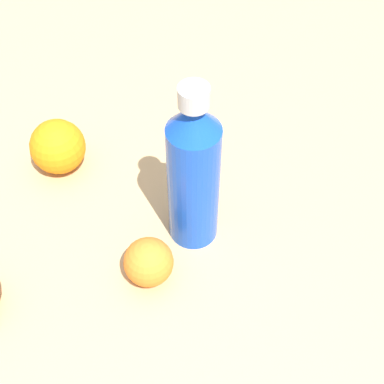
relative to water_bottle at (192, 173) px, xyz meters
name	(u,v)px	position (x,y,z in m)	size (l,w,h in m)	color
ground_plane	(190,233)	(0.00, 0.01, -0.12)	(2.40, 2.40, 0.00)	tan
water_bottle	(192,173)	(0.00, 0.00, 0.00)	(0.07, 0.07, 0.25)	blue
orange_1	(149,262)	(0.00, 0.09, -0.09)	(0.06, 0.06, 0.06)	orange
orange_2	(58,147)	(0.23, 0.03, -0.08)	(0.08, 0.08, 0.08)	orange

